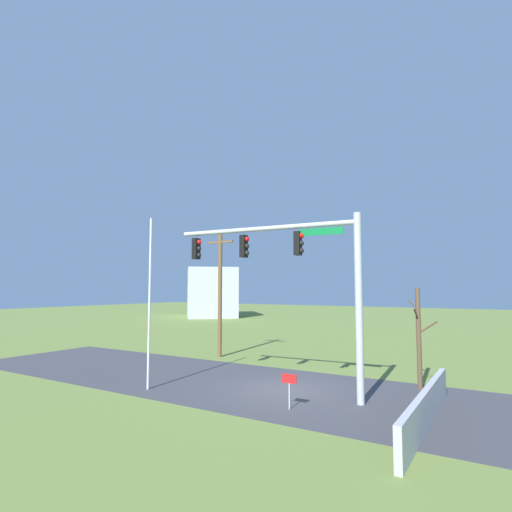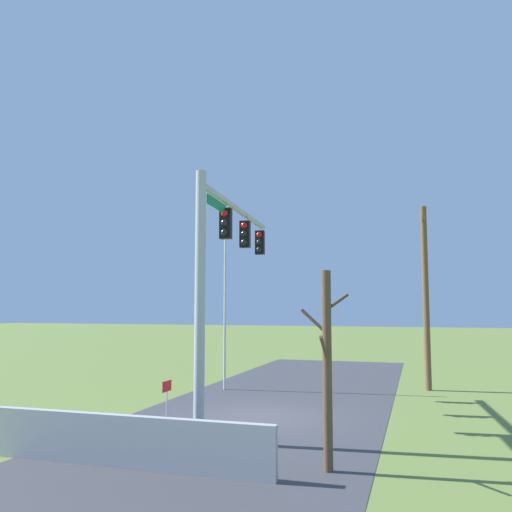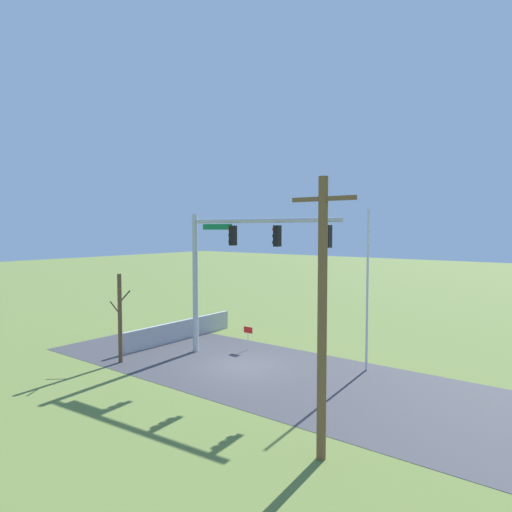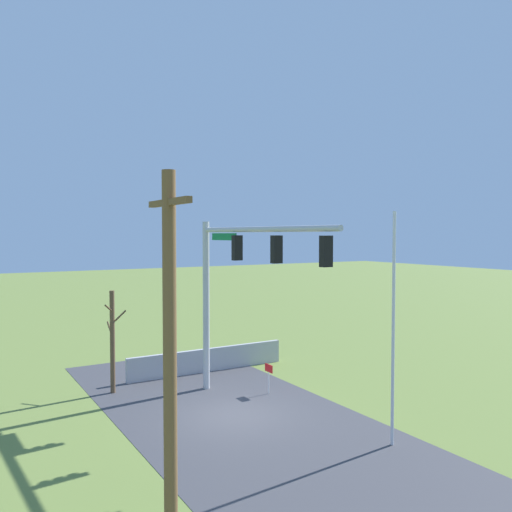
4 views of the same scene
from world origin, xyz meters
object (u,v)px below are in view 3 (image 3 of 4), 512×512
(flagpole, at_px, (367,290))
(bare_tree, at_px, (120,317))
(utility_pole, at_px, (322,314))
(signal_mast, at_px, (233,255))
(open_sign, at_px, (248,333))

(flagpole, xyz_separation_m, bare_tree, (9.79, 5.97, -1.45))
(utility_pole, xyz_separation_m, bare_tree, (12.09, -2.23, -1.86))
(flagpole, distance_m, utility_pole, 8.52)
(utility_pole, distance_m, bare_tree, 12.43)
(signal_mast, height_order, utility_pole, utility_pole)
(bare_tree, height_order, open_sign, bare_tree)
(utility_pole, relative_size, bare_tree, 1.83)
(utility_pole, bearing_deg, open_sign, -41.52)
(signal_mast, relative_size, open_sign, 6.67)
(flagpole, xyz_separation_m, utility_pole, (-2.30, 8.19, 0.41))
(signal_mast, bearing_deg, utility_pole, 144.05)
(signal_mast, height_order, open_sign, signal_mast)
(bare_tree, xyz_separation_m, open_sign, (-3.41, -5.46, -1.27))
(signal_mast, distance_m, open_sign, 4.55)
(flagpole, bearing_deg, open_sign, 4.57)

